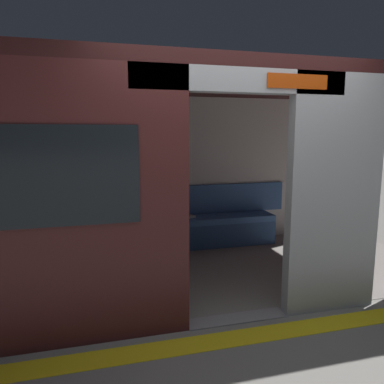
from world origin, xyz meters
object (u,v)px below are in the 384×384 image
train_car (196,147)px  grab_pole_door (184,197)px  bench_seat (181,226)px  handbag (134,215)px  person_seated (166,206)px  book (187,216)px

train_car → grab_pole_door: train_car is taller
train_car → bench_seat: train_car is taller
train_car → handbag: 1.57m
train_car → bench_seat: (-0.06, -1.00, -1.19)m
handbag → grab_pole_door: bearing=98.3°
bench_seat → grab_pole_door: 2.02m
grab_pole_door → bench_seat: bearing=-102.7°
person_seated → handbag: bearing=-11.8°
person_seated → grab_pole_door: bearing=84.5°
bench_seat → handbag: bearing=-3.3°
handbag → person_seated: bearing=168.2°
handbag → book: 0.80m
train_car → person_seated: train_car is taller
book → bench_seat: bearing=13.9°
train_car → book: train_car is taller
bench_seat → person_seated: (0.24, 0.05, 0.33)m
train_car → grab_pole_door: size_ratio=2.90×
handbag → grab_pole_door: grab_pole_door is taller
person_seated → book: bearing=-157.7°
handbag → grab_pole_door: 1.97m
grab_pole_door → person_seated: bearing=-95.5°
train_car → handbag: size_ratio=24.62×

